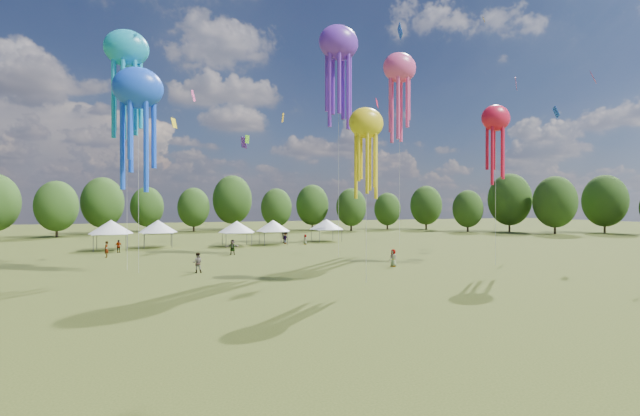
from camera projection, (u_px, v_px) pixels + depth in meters
name	position (u px, v px, depth m)	size (l,w,h in m)	color
ground	(560.00, 380.00, 15.91)	(300.00, 300.00, 0.00)	#384416
spectator_near	(197.00, 263.00, 40.84)	(0.89, 0.70, 1.84)	gray
spectators_far	(256.00, 243.00, 61.34)	(28.40, 31.23, 1.90)	gray
festival_tents	(224.00, 226.00, 67.61)	(38.55, 9.17, 4.13)	#47474C
show_kites	(324.00, 87.00, 53.34)	(42.79, 31.50, 29.64)	blue
small_kites	(267.00, 4.00, 55.19)	(82.57, 56.77, 43.30)	blue
treeline	(216.00, 203.00, 73.06)	(201.57, 95.24, 13.43)	#38281C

